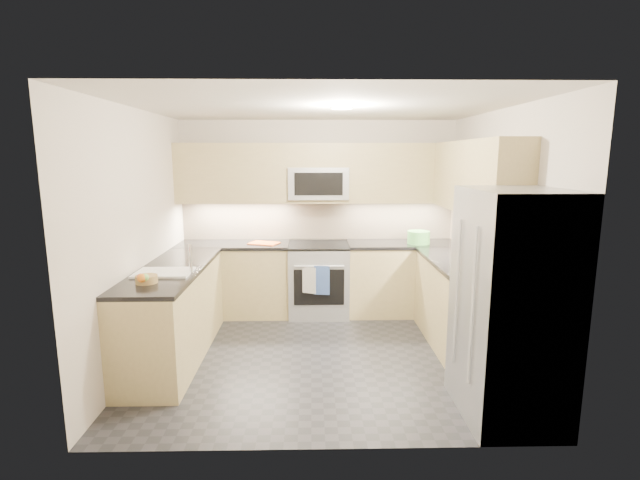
{
  "coord_description": "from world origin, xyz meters",
  "views": [
    {
      "loc": [
        -0.1,
        -4.55,
        2.04
      ],
      "look_at": [
        0.0,
        0.35,
        1.15
      ],
      "focal_mm": 26.0,
      "sensor_mm": 36.0,
      "label": 1
    }
  ],
  "objects_px": {
    "gas_range": "(319,280)",
    "refrigerator": "(511,306)",
    "cutting_board": "(264,243)",
    "microwave": "(318,183)",
    "fruit_basket": "(147,279)",
    "utensil_bowl": "(419,237)"
  },
  "relations": [
    {
      "from": "refrigerator",
      "to": "fruit_basket",
      "type": "relative_size",
      "value": 9.5
    },
    {
      "from": "gas_range",
      "to": "fruit_basket",
      "type": "height_order",
      "value": "fruit_basket"
    },
    {
      "from": "microwave",
      "to": "fruit_basket",
      "type": "distance_m",
      "value": 2.62
    },
    {
      "from": "gas_range",
      "to": "refrigerator",
      "type": "bearing_deg",
      "value": -59.12
    },
    {
      "from": "gas_range",
      "to": "microwave",
      "type": "distance_m",
      "value": 1.25
    },
    {
      "from": "microwave",
      "to": "utensil_bowl",
      "type": "relative_size",
      "value": 2.68
    },
    {
      "from": "microwave",
      "to": "gas_range",
      "type": "bearing_deg",
      "value": -90.0
    },
    {
      "from": "cutting_board",
      "to": "utensil_bowl",
      "type": "bearing_deg",
      "value": -1.25
    },
    {
      "from": "fruit_basket",
      "to": "cutting_board",
      "type": "bearing_deg",
      "value": 65.34
    },
    {
      "from": "refrigerator",
      "to": "cutting_board",
      "type": "distance_m",
      "value": 3.23
    },
    {
      "from": "microwave",
      "to": "refrigerator",
      "type": "relative_size",
      "value": 0.42
    },
    {
      "from": "microwave",
      "to": "refrigerator",
      "type": "xyz_separation_m",
      "value": [
        1.45,
        -2.55,
        -0.8
      ]
    },
    {
      "from": "utensil_bowl",
      "to": "fruit_basket",
      "type": "xyz_separation_m",
      "value": [
        -2.82,
        -1.81,
        -0.05
      ]
    },
    {
      "from": "gas_range",
      "to": "utensil_bowl",
      "type": "distance_m",
      "value": 1.4
    },
    {
      "from": "fruit_basket",
      "to": "microwave",
      "type": "bearing_deg",
      "value": 52.07
    },
    {
      "from": "gas_range",
      "to": "cutting_board",
      "type": "bearing_deg",
      "value": -179.56
    },
    {
      "from": "utensil_bowl",
      "to": "refrigerator",
      "type": "bearing_deg",
      "value": -85.77
    },
    {
      "from": "microwave",
      "to": "refrigerator",
      "type": "distance_m",
      "value": 3.04
    },
    {
      "from": "refrigerator",
      "to": "fruit_basket",
      "type": "distance_m",
      "value": 3.05
    },
    {
      "from": "gas_range",
      "to": "refrigerator",
      "type": "relative_size",
      "value": 0.51
    },
    {
      "from": "gas_range",
      "to": "cutting_board",
      "type": "height_order",
      "value": "cutting_board"
    },
    {
      "from": "utensil_bowl",
      "to": "cutting_board",
      "type": "relative_size",
      "value": 0.79
    }
  ]
}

